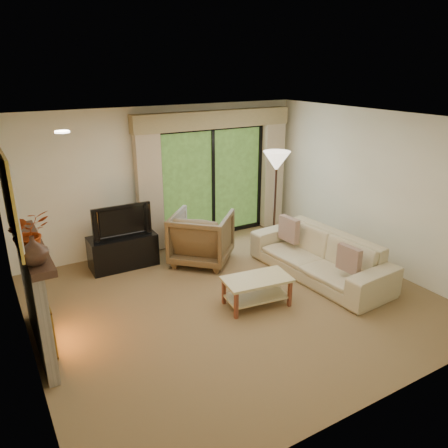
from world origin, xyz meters
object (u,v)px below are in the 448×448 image
armchair (202,238)px  sofa (319,256)px  media_console (123,251)px  coffee_table (257,291)px

armchair → sofa: bearing=177.9°
media_console → coffee_table: size_ratio=1.17×
coffee_table → media_console: bearing=126.5°
armchair → sofa: (1.39, -1.45, -0.09)m
media_console → coffee_table: media_console is taller
media_console → coffee_table: (1.24, -2.22, -0.06)m
sofa → media_console: bearing=-130.5°
armchair → sofa: 2.01m
sofa → coffee_table: size_ratio=2.56×
media_console → armchair: (1.25, -0.51, 0.17)m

